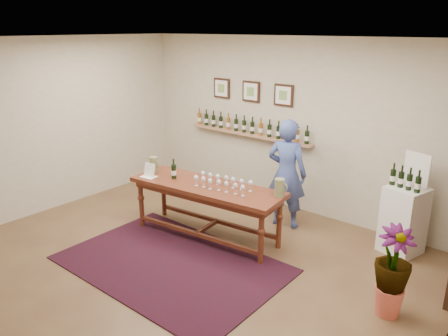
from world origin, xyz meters
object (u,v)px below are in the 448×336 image
Objects in this scene: tasting_table at (206,193)px; potted_plant at (392,272)px; person at (287,174)px.

tasting_table is 2.70m from potted_plant.
potted_plant is 0.52× the size of person.
tasting_table is at bearing 177.67° from potted_plant.
potted_plant is at bearing 140.21° from person.
potted_plant is at bearing -9.09° from tasting_table.
tasting_table is 1.40× the size of person.
person reaches higher than tasting_table.
person is (0.66, 1.06, 0.15)m from tasting_table.
tasting_table is 1.26m from person.
potted_plant is (2.69, -0.11, -0.17)m from tasting_table.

